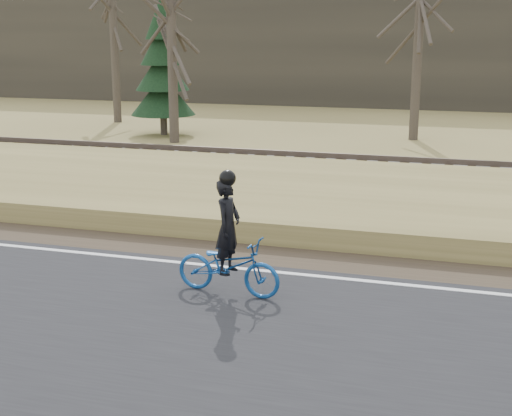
# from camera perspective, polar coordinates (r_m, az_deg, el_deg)

# --- Properties ---
(shoulder) EXTENTS (120.00, 1.60, 0.04)m
(shoulder) POSITION_cam_1_polar(r_m,az_deg,el_deg) (15.70, -18.50, -1.85)
(shoulder) COLOR #473A2B
(shoulder) RESTS_ON ground
(embankment) EXTENTS (120.00, 5.00, 0.44)m
(embankment) POSITION_cam_1_polar(r_m,az_deg,el_deg) (18.09, -13.12, 1.20)
(embankment) COLOR #9A8B4E
(embankment) RESTS_ON ground
(ballast) EXTENTS (120.00, 3.00, 0.45)m
(ballast) POSITION_cam_1_polar(r_m,az_deg,el_deg) (21.39, -8.07, 3.38)
(ballast) COLOR slate
(ballast) RESTS_ON ground
(railroad) EXTENTS (120.00, 2.40, 0.29)m
(railroad) POSITION_cam_1_polar(r_m,az_deg,el_deg) (21.34, -8.10, 4.18)
(railroad) COLOR black
(railroad) RESTS_ON ballast
(treeline_backdrop) EXTENTS (120.00, 4.00, 6.00)m
(treeline_backdrop) POSITION_cam_1_polar(r_m,az_deg,el_deg) (42.02, 4.76, 12.41)
(treeline_backdrop) COLOR #383328
(treeline_backdrop) RESTS_ON ground
(cyclist) EXTENTS (1.78, 0.76, 1.99)m
(cyclist) POSITION_cam_1_polar(r_m,az_deg,el_deg) (11.18, -2.23, -3.84)
(cyclist) COLOR navy
(cyclist) RESTS_ON road
(bare_tree_left) EXTENTS (0.36, 0.36, 7.80)m
(bare_tree_left) POSITION_cam_1_polar(r_m,az_deg,el_deg) (33.67, -11.30, 13.36)
(bare_tree_left) COLOR #453D32
(bare_tree_left) RESTS_ON ground
(bare_tree_near_left) EXTENTS (0.36, 0.36, 6.73)m
(bare_tree_near_left) POSITION_cam_1_polar(r_m,az_deg,el_deg) (27.01, -6.73, 12.30)
(bare_tree_near_left) COLOR #453D32
(bare_tree_near_left) RESTS_ON ground
(bare_tree_center) EXTENTS (0.36, 0.36, 8.48)m
(bare_tree_center) POSITION_cam_1_polar(r_m,az_deg,el_deg) (28.22, 12.91, 13.90)
(bare_tree_center) COLOR #453D32
(bare_tree_center) RESTS_ON ground
(conifer) EXTENTS (2.60, 2.60, 5.37)m
(conifer) POSITION_cam_1_polar(r_m,az_deg,el_deg) (29.21, -7.52, 10.78)
(conifer) COLOR #453D32
(conifer) RESTS_ON ground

